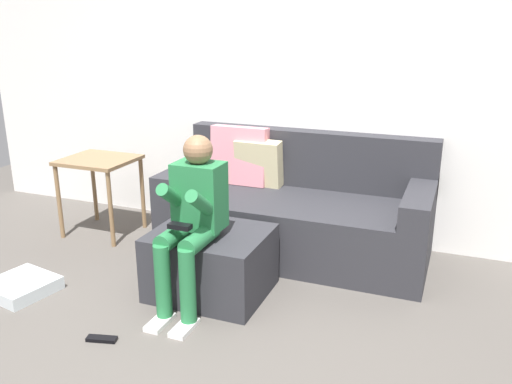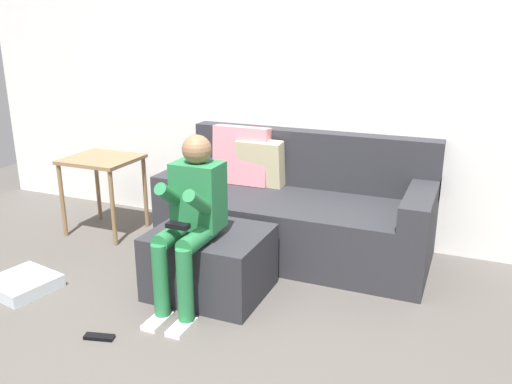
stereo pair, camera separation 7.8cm
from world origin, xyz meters
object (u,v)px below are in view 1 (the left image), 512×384
(ottoman, at_px, (211,262))
(person_seated, at_px, (193,214))
(couch_sectional, at_px, (295,211))
(remote_near_ottoman, at_px, (102,339))
(side_table, at_px, (99,170))
(storage_bin, at_px, (21,286))

(ottoman, height_order, person_seated, person_seated)
(couch_sectional, height_order, ottoman, couch_sectional)
(ottoman, relative_size, remote_near_ottoman, 4.25)
(ottoman, xyz_separation_m, side_table, (-1.34, 0.63, 0.34))
(storage_bin, bearing_deg, couch_sectional, 41.91)
(couch_sectional, distance_m, ottoman, 0.93)
(person_seated, xyz_separation_m, side_table, (-1.31, 0.81, -0.06))
(couch_sectional, relative_size, side_table, 3.06)
(ottoman, distance_m, side_table, 1.52)
(remote_near_ottoman, bearing_deg, storage_bin, 147.57)
(storage_bin, bearing_deg, side_table, 97.48)
(person_seated, bearing_deg, couch_sectional, 72.50)
(side_table, bearing_deg, person_seated, -31.66)
(ottoman, height_order, storage_bin, ottoman)
(person_seated, bearing_deg, storage_bin, -165.82)
(remote_near_ottoman, bearing_deg, person_seated, 47.97)
(couch_sectional, height_order, remote_near_ottoman, couch_sectional)
(ottoman, xyz_separation_m, remote_near_ottoman, (-0.33, -0.76, -0.21))
(ottoman, xyz_separation_m, storage_bin, (-1.19, -0.47, -0.17))
(ottoman, height_order, remote_near_ottoman, ottoman)
(side_table, height_order, remote_near_ottoman, side_table)
(side_table, relative_size, remote_near_ottoman, 3.79)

